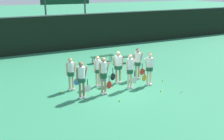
% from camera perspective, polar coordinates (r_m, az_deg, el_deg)
% --- Properties ---
extents(ground_plane, '(140.00, 140.00, 0.00)m').
position_cam_1_polar(ground_plane, '(13.38, 0.04, -3.80)').
color(ground_plane, '#2D7F56').
extents(fence_windscreen, '(60.00, 0.08, 2.86)m').
position_cam_1_polar(fence_windscreen, '(21.21, -11.13, 7.94)').
color(fence_windscreen, black).
rests_on(fence_windscreen, ground_plane).
extents(scoreboard, '(4.09, 0.15, 4.92)m').
position_cam_1_polar(scoreboard, '(22.42, -10.10, 14.73)').
color(scoreboard, '#515156').
rests_on(scoreboard, ground_plane).
extents(bench_courtside, '(1.73, 0.52, 0.44)m').
position_cam_1_polar(bench_courtside, '(17.73, 3.60, 2.84)').
color(bench_courtside, '#19472D').
rests_on(bench_courtside, ground_plane).
extents(bench_far, '(1.67, 0.46, 0.45)m').
position_cam_1_polar(bench_far, '(17.79, -2.13, 2.93)').
color(bench_far, '#19472D').
rests_on(bench_far, ground_plane).
extents(player_0, '(0.68, 0.39, 1.74)m').
position_cam_1_polar(player_0, '(11.84, -6.67, -1.46)').
color(player_0, '#8C664C').
rests_on(player_0, ground_plane).
extents(player_1, '(0.61, 0.34, 1.81)m').
position_cam_1_polar(player_1, '(12.23, -1.83, -0.60)').
color(player_1, tan).
rests_on(player_1, ground_plane).
extents(player_2, '(0.62, 0.34, 1.78)m').
position_cam_1_polar(player_2, '(12.94, 3.94, 0.35)').
color(player_2, beige).
rests_on(player_2, ground_plane).
extents(player_3, '(0.64, 0.37, 1.72)m').
position_cam_1_polar(player_3, '(13.51, 8.12, 0.85)').
color(player_3, beige).
rests_on(player_3, ground_plane).
extents(player_4, '(0.62, 0.34, 1.65)m').
position_cam_1_polar(player_4, '(12.88, -8.95, -0.32)').
color(player_4, tan).
rests_on(player_4, ground_plane).
extents(player_5, '(0.63, 0.33, 1.61)m').
position_cam_1_polar(player_5, '(13.28, -3.09, 0.25)').
color(player_5, beige).
rests_on(player_5, ground_plane).
extents(player_6, '(0.69, 0.41, 1.72)m').
position_cam_1_polar(player_6, '(13.68, 1.32, 1.24)').
color(player_6, tan).
rests_on(player_6, ground_plane).
extents(player_7, '(0.65, 0.37, 1.72)m').
position_cam_1_polar(player_7, '(14.39, 5.61, 1.94)').
color(player_7, tan).
rests_on(player_7, ground_plane).
extents(tennis_ball_0, '(0.07, 0.07, 0.07)m').
position_cam_1_polar(tennis_ball_0, '(13.06, 10.61, -4.49)').
color(tennis_ball_0, '#CCE033').
rests_on(tennis_ball_0, ground_plane).
extents(tennis_ball_1, '(0.07, 0.07, 0.07)m').
position_cam_1_polar(tennis_ball_1, '(13.20, 14.90, -4.58)').
color(tennis_ball_1, '#CCE033').
rests_on(tennis_ball_1, ground_plane).
extents(tennis_ball_2, '(0.07, 0.07, 0.07)m').
position_cam_1_polar(tennis_ball_2, '(14.51, 10.99, -2.26)').
color(tennis_ball_2, '#CCE033').
rests_on(tennis_ball_2, ground_plane).
extents(tennis_ball_3, '(0.07, 0.07, 0.07)m').
position_cam_1_polar(tennis_ball_3, '(12.92, -10.82, -4.77)').
color(tennis_ball_3, '#CCE033').
rests_on(tennis_ball_3, ground_plane).
extents(tennis_ball_4, '(0.07, 0.07, 0.07)m').
position_cam_1_polar(tennis_ball_4, '(13.21, -2.89, -3.96)').
color(tennis_ball_4, '#CCE033').
rests_on(tennis_ball_4, ground_plane).
extents(tennis_ball_5, '(0.07, 0.07, 0.07)m').
position_cam_1_polar(tennis_ball_5, '(11.81, 1.67, -6.63)').
color(tennis_ball_5, '#CCE033').
rests_on(tennis_ball_5, ground_plane).
extents(tennis_ball_6, '(0.07, 0.07, 0.07)m').
position_cam_1_polar(tennis_ball_6, '(14.04, -3.18, -2.63)').
color(tennis_ball_6, '#CCE033').
rests_on(tennis_ball_6, ground_plane).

